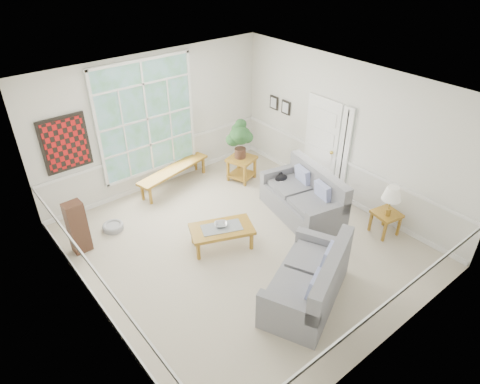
% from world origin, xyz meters
% --- Properties ---
extents(floor, '(5.50, 6.00, 0.01)m').
position_xyz_m(floor, '(0.00, 0.00, -0.01)').
color(floor, '#B3A893').
rests_on(floor, ground).
extents(ceiling, '(5.50, 6.00, 0.02)m').
position_xyz_m(ceiling, '(0.00, 0.00, 3.00)').
color(ceiling, white).
rests_on(ceiling, ground).
extents(wall_back, '(5.50, 0.02, 3.00)m').
position_xyz_m(wall_back, '(0.00, 3.00, 1.50)').
color(wall_back, silver).
rests_on(wall_back, ground).
extents(wall_front, '(5.50, 0.02, 3.00)m').
position_xyz_m(wall_front, '(0.00, -3.00, 1.50)').
color(wall_front, silver).
rests_on(wall_front, ground).
extents(wall_left, '(0.02, 6.00, 3.00)m').
position_xyz_m(wall_left, '(-2.75, 0.00, 1.50)').
color(wall_left, silver).
rests_on(wall_left, ground).
extents(wall_right, '(0.02, 6.00, 3.00)m').
position_xyz_m(wall_right, '(2.75, 0.00, 1.50)').
color(wall_right, silver).
rests_on(wall_right, ground).
extents(window_back, '(2.30, 0.08, 2.40)m').
position_xyz_m(window_back, '(-0.20, 2.96, 1.65)').
color(window_back, white).
rests_on(window_back, wall_back).
extents(entry_door, '(0.08, 0.90, 2.10)m').
position_xyz_m(entry_door, '(2.71, 0.60, 1.05)').
color(entry_door, white).
rests_on(entry_door, floor).
extents(door_sidelight, '(0.08, 0.26, 1.90)m').
position_xyz_m(door_sidelight, '(2.71, -0.03, 1.15)').
color(door_sidelight, white).
rests_on(door_sidelight, wall_right).
extents(wall_art, '(0.90, 0.06, 1.10)m').
position_xyz_m(wall_art, '(-1.95, 2.95, 1.60)').
color(wall_art, '#64100F').
rests_on(wall_art, wall_back).
extents(wall_frame_near, '(0.04, 0.26, 0.32)m').
position_xyz_m(wall_frame_near, '(2.71, 1.75, 1.55)').
color(wall_frame_near, black).
rests_on(wall_frame_near, wall_right).
extents(wall_frame_far, '(0.04, 0.26, 0.32)m').
position_xyz_m(wall_frame_far, '(2.71, 2.15, 1.55)').
color(wall_frame_far, black).
rests_on(wall_frame_far, wall_right).
extents(loveseat_right, '(1.32, 2.00, 1.00)m').
position_xyz_m(loveseat_right, '(1.57, 0.00, 0.50)').
color(loveseat_right, slate).
rests_on(loveseat_right, floor).
extents(loveseat_front, '(2.04, 1.61, 0.98)m').
position_xyz_m(loveseat_front, '(-0.07, -1.67, 0.49)').
color(loveseat_front, slate).
rests_on(loveseat_front, floor).
extents(coffee_table, '(1.30, 1.01, 0.43)m').
position_xyz_m(coffee_table, '(-0.31, 0.22, 0.21)').
color(coffee_table, olive).
rests_on(coffee_table, floor).
extents(pewter_bowl, '(0.39, 0.39, 0.07)m').
position_xyz_m(pewter_bowl, '(-0.29, 0.28, 0.46)').
color(pewter_bowl, '#A2A3A8').
rests_on(pewter_bowl, coffee_table).
extents(window_bench, '(1.95, 0.80, 0.45)m').
position_xyz_m(window_bench, '(0.15, 2.65, 0.22)').
color(window_bench, olive).
rests_on(window_bench, floor).
extents(end_table, '(0.72, 0.72, 0.57)m').
position_xyz_m(end_table, '(1.54, 1.91, 0.28)').
color(end_table, olive).
rests_on(end_table, floor).
extents(houseplant, '(0.68, 0.68, 0.90)m').
position_xyz_m(houseplant, '(1.53, 1.95, 1.02)').
color(houseplant, '#214921').
rests_on(houseplant, end_table).
extents(side_table, '(0.55, 0.55, 0.48)m').
position_xyz_m(side_table, '(2.39, -1.44, 0.24)').
color(side_table, olive).
rests_on(side_table, floor).
extents(table_lamp, '(0.46, 0.46, 0.62)m').
position_xyz_m(table_lamp, '(2.33, -1.49, 0.79)').
color(table_lamp, white).
rests_on(table_lamp, side_table).
extents(pet_bed, '(0.48, 0.48, 0.12)m').
position_xyz_m(pet_bed, '(-1.69, 2.00, 0.06)').
color(pet_bed, gray).
rests_on(pet_bed, floor).
extents(floor_speaker, '(0.33, 0.27, 1.03)m').
position_xyz_m(floor_speaker, '(-2.40, 1.78, 0.52)').
color(floor_speaker, '#41271B').
rests_on(floor_speaker, floor).
extents(cat, '(0.32, 0.25, 0.14)m').
position_xyz_m(cat, '(1.60, 0.66, 0.58)').
color(cat, black).
rests_on(cat, loveseat_right).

